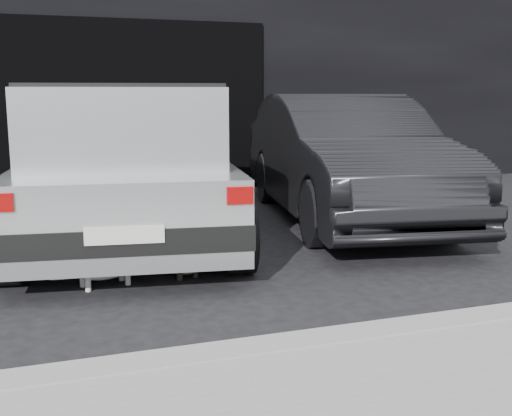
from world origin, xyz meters
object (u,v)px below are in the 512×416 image
object	(u,v)px
silver_hatchback	(126,157)
second_car	(345,158)
cat_white	(109,263)
cat_siamese	(182,259)

from	to	relation	value
silver_hatchback	second_car	size ratio (longest dim) A/B	1.00
second_car	cat_white	xyz separation A→B (m)	(-3.01, -1.79, -0.57)
silver_hatchback	cat_siamese	bearing A→B (deg)	-72.39
second_car	silver_hatchback	bearing A→B (deg)	-165.32
second_car	cat_white	distance (m)	3.55
silver_hatchback	second_car	bearing A→B (deg)	13.58
cat_siamese	silver_hatchback	bearing A→B (deg)	-92.29
silver_hatchback	cat_white	distance (m)	1.75
cat_white	silver_hatchback	bearing A→B (deg)	153.86
silver_hatchback	cat_white	xyz separation A→B (m)	(-0.38, -1.57, -0.69)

